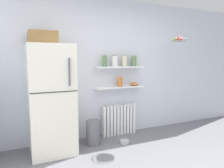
{
  "coord_description": "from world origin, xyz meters",
  "views": [
    {
      "loc": [
        -1.69,
        -1.66,
        1.47
      ],
      "look_at": [
        -0.22,
        1.6,
        1.05
      ],
      "focal_mm": 33.5,
      "sensor_mm": 36.0,
      "label": 1
    }
  ],
  "objects_px": {
    "radiator": "(119,120)",
    "storage_jar_2": "(125,61)",
    "storage_jar_1": "(115,61)",
    "vase": "(120,82)",
    "storage_jar_0": "(104,61)",
    "pet_food_bowl": "(125,141)",
    "trash_bin": "(93,132)",
    "shelf_bowl": "(134,84)",
    "hanging_fruit_basket": "(178,40)",
    "refrigerator": "(51,97)",
    "storage_jar_3": "(134,61)"
  },
  "relations": [
    {
      "from": "storage_jar_1",
      "to": "pet_food_bowl",
      "type": "xyz_separation_m",
      "value": [
        0.01,
        -0.4,
        -1.42
      ]
    },
    {
      "from": "radiator",
      "to": "trash_bin",
      "type": "xyz_separation_m",
      "value": [
        -0.62,
        -0.26,
        -0.08
      ]
    },
    {
      "from": "storage_jar_2",
      "to": "shelf_bowl",
      "type": "height_order",
      "value": "storage_jar_2"
    },
    {
      "from": "radiator",
      "to": "hanging_fruit_basket",
      "type": "distance_m",
      "value": 1.95
    },
    {
      "from": "storage_jar_2",
      "to": "pet_food_bowl",
      "type": "distance_m",
      "value": 1.49
    },
    {
      "from": "storage_jar_1",
      "to": "pet_food_bowl",
      "type": "bearing_deg",
      "value": -88.69
    },
    {
      "from": "radiator",
      "to": "storage_jar_2",
      "type": "relative_size",
      "value": 3.25
    },
    {
      "from": "refrigerator",
      "to": "storage_jar_1",
      "type": "bearing_deg",
      "value": 10.7
    },
    {
      "from": "storage_jar_2",
      "to": "pet_food_bowl",
      "type": "relative_size",
      "value": 1.26
    },
    {
      "from": "refrigerator",
      "to": "pet_food_bowl",
      "type": "relative_size",
      "value": 11.17
    },
    {
      "from": "storage_jar_1",
      "to": "vase",
      "type": "relative_size",
      "value": 1.17
    },
    {
      "from": "shelf_bowl",
      "to": "hanging_fruit_basket",
      "type": "xyz_separation_m",
      "value": [
        0.8,
        -0.32,
        0.86
      ]
    },
    {
      "from": "storage_jar_1",
      "to": "radiator",
      "type": "bearing_deg",
      "value": 16.16
    },
    {
      "from": "refrigerator",
      "to": "vase",
      "type": "distance_m",
      "value": 1.35
    },
    {
      "from": "storage_jar_3",
      "to": "trash_bin",
      "type": "xyz_separation_m",
      "value": [
        -0.94,
        -0.23,
        -1.23
      ]
    },
    {
      "from": "refrigerator",
      "to": "storage_jar_0",
      "type": "height_order",
      "value": "refrigerator"
    },
    {
      "from": "storage_jar_1",
      "to": "hanging_fruit_basket",
      "type": "relative_size",
      "value": 0.64
    },
    {
      "from": "shelf_bowl",
      "to": "storage_jar_3",
      "type": "bearing_deg",
      "value": 180.0
    },
    {
      "from": "storage_jar_2",
      "to": "shelf_bowl",
      "type": "xyz_separation_m",
      "value": [
        0.22,
        -0.0,
        -0.45
      ]
    },
    {
      "from": "storage_jar_2",
      "to": "storage_jar_3",
      "type": "relative_size",
      "value": 1.01
    },
    {
      "from": "storage_jar_0",
      "to": "pet_food_bowl",
      "type": "distance_m",
      "value": 1.49
    },
    {
      "from": "trash_bin",
      "to": "hanging_fruit_basket",
      "type": "height_order",
      "value": "hanging_fruit_basket"
    },
    {
      "from": "vase",
      "to": "hanging_fruit_basket",
      "type": "bearing_deg",
      "value": -16.06
    },
    {
      "from": "storage_jar_0",
      "to": "storage_jar_2",
      "type": "height_order",
      "value": "storage_jar_0"
    },
    {
      "from": "storage_jar_1",
      "to": "shelf_bowl",
      "type": "height_order",
      "value": "storage_jar_1"
    },
    {
      "from": "pet_food_bowl",
      "to": "hanging_fruit_basket",
      "type": "distance_m",
      "value": 2.2
    },
    {
      "from": "storage_jar_3",
      "to": "shelf_bowl",
      "type": "distance_m",
      "value": 0.45
    },
    {
      "from": "radiator",
      "to": "storage_jar_3",
      "type": "bearing_deg",
      "value": -5.52
    },
    {
      "from": "trash_bin",
      "to": "radiator",
      "type": "bearing_deg",
      "value": 22.94
    },
    {
      "from": "storage_jar_2",
      "to": "refrigerator",
      "type": "bearing_deg",
      "value": -170.84
    },
    {
      "from": "storage_jar_2",
      "to": "vase",
      "type": "height_order",
      "value": "storage_jar_2"
    },
    {
      "from": "refrigerator",
      "to": "vase",
      "type": "height_order",
      "value": "refrigerator"
    },
    {
      "from": "refrigerator",
      "to": "storage_jar_2",
      "type": "height_order",
      "value": "refrigerator"
    },
    {
      "from": "storage_jar_0",
      "to": "storage_jar_1",
      "type": "relative_size",
      "value": 1.01
    },
    {
      "from": "radiator",
      "to": "shelf_bowl",
      "type": "relative_size",
      "value": 4.52
    },
    {
      "from": "storage_jar_2",
      "to": "trash_bin",
      "type": "relative_size",
      "value": 0.49
    },
    {
      "from": "radiator",
      "to": "trash_bin",
      "type": "relative_size",
      "value": 1.6
    },
    {
      "from": "storage_jar_2",
      "to": "shelf_bowl",
      "type": "distance_m",
      "value": 0.5
    },
    {
      "from": "storage_jar_3",
      "to": "shelf_bowl",
      "type": "bearing_deg",
      "value": 0.0
    },
    {
      "from": "refrigerator",
      "to": "storage_jar_3",
      "type": "relative_size",
      "value": 8.93
    },
    {
      "from": "hanging_fruit_basket",
      "to": "refrigerator",
      "type": "bearing_deg",
      "value": 177.86
    },
    {
      "from": "refrigerator",
      "to": "shelf_bowl",
      "type": "xyz_separation_m",
      "value": [
        1.63,
        0.23,
        0.1
      ]
    },
    {
      "from": "trash_bin",
      "to": "hanging_fruit_basket",
      "type": "bearing_deg",
      "value": -2.78
    },
    {
      "from": "pet_food_bowl",
      "to": "radiator",
      "type": "bearing_deg",
      "value": 77.73
    },
    {
      "from": "storage_jar_1",
      "to": "refrigerator",
      "type": "bearing_deg",
      "value": -169.3
    },
    {
      "from": "refrigerator",
      "to": "radiator",
      "type": "relative_size",
      "value": 2.73
    },
    {
      "from": "storage_jar_1",
      "to": "pet_food_bowl",
      "type": "relative_size",
      "value": 1.28
    },
    {
      "from": "radiator",
      "to": "storage_jar_0",
      "type": "xyz_separation_m",
      "value": [
        -0.31,
        -0.03,
        1.15
      ]
    },
    {
      "from": "storage_jar_0",
      "to": "pet_food_bowl",
      "type": "xyz_separation_m",
      "value": [
        0.22,
        -0.4,
        -1.42
      ]
    },
    {
      "from": "storage_jar_3",
      "to": "vase",
      "type": "bearing_deg",
      "value": 180.0
    }
  ]
}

